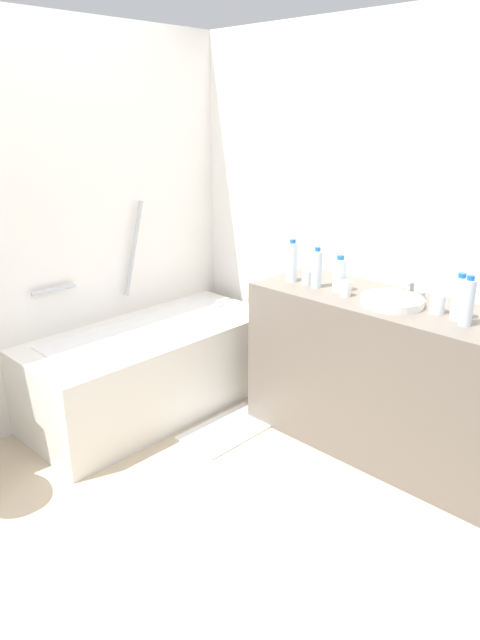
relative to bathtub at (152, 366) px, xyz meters
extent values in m
plane|color=#C1AD8E|center=(-0.68, -0.95, -0.29)|extent=(4.10, 4.10, 0.00)
cube|color=white|center=(0.92, -0.95, 0.86)|extent=(0.10, 2.99, 2.31)
cube|color=silver|center=(0.00, 0.00, -0.02)|extent=(1.59, 0.69, 0.54)
cube|color=white|center=(0.00, 0.00, 0.21)|extent=(1.30, 0.50, 0.09)
cylinder|color=#B6B6BC|center=(0.62, 0.00, 0.29)|extent=(0.09, 0.03, 0.03)
cylinder|color=#B6B6BC|center=(0.14, 0.32, 0.68)|extent=(0.19, 0.03, 0.60)
cylinder|color=#B6B6BC|center=(-0.44, 0.32, 0.53)|extent=(0.27, 0.03, 0.03)
cube|color=#6B6056|center=(0.60, -1.29, 0.15)|extent=(0.54, 1.53, 0.88)
cylinder|color=white|center=(0.56, -1.32, 0.60)|extent=(0.32, 0.32, 0.04)
cylinder|color=#A7A7AC|center=(0.75, -1.32, 0.62)|extent=(0.02, 0.02, 0.08)
cylinder|color=#A7A7AC|center=(0.71, -1.32, 0.66)|extent=(0.08, 0.02, 0.02)
cylinder|color=#A7A7AC|center=(0.75, -1.38, 0.60)|extent=(0.03, 0.03, 0.04)
cylinder|color=#A7A7AC|center=(0.75, -1.26, 0.60)|extent=(0.03, 0.03, 0.04)
cylinder|color=silver|center=(0.56, -0.98, 0.67)|extent=(0.07, 0.07, 0.18)
cylinder|color=blue|center=(0.56, -0.98, 0.77)|extent=(0.04, 0.04, 0.02)
cylinder|color=silver|center=(0.53, -1.71, 0.69)|extent=(0.06, 0.06, 0.21)
cylinder|color=blue|center=(0.53, -1.71, 0.81)|extent=(0.03, 0.03, 0.02)
cylinder|color=silver|center=(0.54, -0.67, 0.70)|extent=(0.06, 0.06, 0.22)
cylinder|color=blue|center=(0.54, -0.67, 0.82)|extent=(0.04, 0.04, 0.02)
cylinder|color=silver|center=(0.58, -1.65, 0.69)|extent=(0.07, 0.07, 0.20)
cylinder|color=blue|center=(0.58, -1.65, 0.80)|extent=(0.04, 0.04, 0.02)
cylinder|color=silver|center=(0.54, -0.85, 0.69)|extent=(0.06, 0.06, 0.21)
cylinder|color=blue|center=(0.54, -0.85, 0.80)|extent=(0.03, 0.03, 0.02)
cylinder|color=white|center=(0.55, -0.77, 0.62)|extent=(0.06, 0.06, 0.08)
cylinder|color=white|center=(0.60, -1.54, 0.63)|extent=(0.07, 0.07, 0.10)
cylinder|color=white|center=(0.52, -1.06, 0.63)|extent=(0.06, 0.06, 0.08)
cube|color=white|center=(0.14, -0.55, -0.28)|extent=(0.59, 0.32, 0.01)
camera|label=1|loc=(-1.95, -2.67, 1.51)|focal=31.81mm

